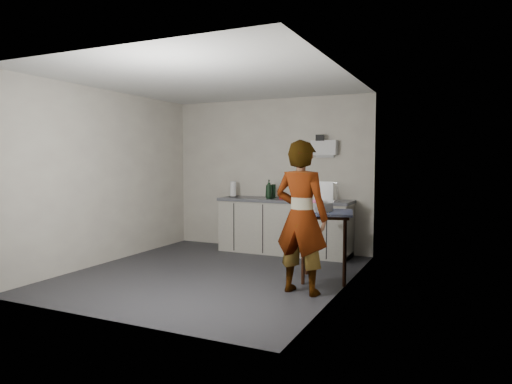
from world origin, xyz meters
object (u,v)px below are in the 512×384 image
at_px(standing_man, 301,217).
at_px(dish_rack, 323,196).
at_px(dark_bottle, 274,191).
at_px(soda_can, 281,195).
at_px(bakery_box, 319,205).
at_px(side_table, 325,220).
at_px(kitchen_counter, 285,228).
at_px(soap_bottle, 269,189).
at_px(paper_towel, 233,190).

relative_size(standing_man, dish_rack, 4.34).
bearing_deg(dark_bottle, soda_can, -24.47).
bearing_deg(soda_can, bakery_box, -51.79).
height_order(soda_can, dish_rack, dish_rack).
bearing_deg(dark_bottle, side_table, -47.15).
distance_m(side_table, standing_man, 0.69).
bearing_deg(bakery_box, kitchen_counter, 134.31).
relative_size(kitchen_counter, side_table, 2.50).
height_order(kitchen_counter, soap_bottle, soap_bottle).
distance_m(side_table, dish_rack, 1.41).
distance_m(standing_man, soap_bottle, 2.35).
height_order(side_table, dish_rack, dish_rack).
xyz_separation_m(soda_can, paper_towel, (-0.89, 0.00, 0.07)).
bearing_deg(kitchen_counter, side_table, -51.55).
height_order(kitchen_counter, paper_towel, paper_towel).
bearing_deg(dish_rack, bakery_box, -75.36).
distance_m(kitchen_counter, side_table, 1.79).
bearing_deg(dish_rack, soda_can, -179.99).
relative_size(standing_man, soda_can, 16.08).
bearing_deg(standing_man, paper_towel, -38.82).
bearing_deg(dish_rack, dark_bottle, 175.21).
distance_m(kitchen_counter, standing_man, 2.32).
xyz_separation_m(kitchen_counter, dark_bottle, (-0.22, 0.04, 0.60)).
bearing_deg(kitchen_counter, soda_can, -146.99).
bearing_deg(kitchen_counter, dish_rack, -3.10).
height_order(kitchen_counter, dish_rack, dish_rack).
xyz_separation_m(soap_bottle, paper_towel, (-0.69, 0.03, -0.03)).
distance_m(soap_bottle, paper_towel, 0.69).
height_order(standing_man, dish_rack, standing_man).
bearing_deg(dark_bottle, bakery_box, -49.32).
height_order(standing_man, soda_can, standing_man).
distance_m(paper_towel, dish_rack, 1.61).
distance_m(kitchen_counter, dish_rack, 0.86).
bearing_deg(bakery_box, dark_bottle, 138.96).
bearing_deg(soap_bottle, paper_towel, 177.49).
relative_size(side_table, paper_towel, 3.30).
bearing_deg(dark_bottle, dish_rack, -4.79).
bearing_deg(paper_towel, kitchen_counter, 2.11).
xyz_separation_m(paper_towel, dish_rack, (1.61, -0.00, -0.06)).
relative_size(soda_can, dish_rack, 0.27).
height_order(kitchen_counter, standing_man, standing_man).
height_order(paper_towel, dish_rack, dish_rack).
bearing_deg(dish_rack, side_table, -72.37).
bearing_deg(dish_rack, paper_towel, 179.96).
relative_size(kitchen_counter, bakery_box, 5.94).
distance_m(kitchen_counter, soap_bottle, 0.69).
relative_size(soap_bottle, bakery_box, 0.83).
relative_size(side_table, dish_rack, 2.18).
height_order(soap_bottle, paper_towel, soap_bottle).
relative_size(side_table, bakery_box, 2.37).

